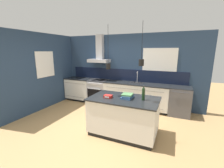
# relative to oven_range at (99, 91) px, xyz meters

# --- Properties ---
(ground_plane) EXTENTS (16.00, 16.00, 0.00)m
(ground_plane) POSITION_rel_oven_range_xyz_m (0.93, -1.69, -0.46)
(ground_plane) COLOR tan
(ground_plane) RESTS_ON ground
(wall_back) EXTENTS (5.60, 2.23, 2.60)m
(wall_back) POSITION_rel_oven_range_xyz_m (0.87, 0.32, 0.90)
(wall_back) COLOR navy
(wall_back) RESTS_ON ground_plane
(wall_left) EXTENTS (0.08, 3.80, 2.60)m
(wall_left) POSITION_rel_oven_range_xyz_m (-1.50, -0.99, 0.85)
(wall_left) COLOR navy
(wall_left) RESTS_ON ground_plane
(counter_run_left) EXTENTS (1.09, 0.64, 0.91)m
(counter_run_left) POSITION_rel_oven_range_xyz_m (-0.90, 0.01, 0.01)
(counter_run_left) COLOR black
(counter_run_left) RESTS_ON ground_plane
(counter_run_sink) EXTENTS (2.25, 0.64, 1.30)m
(counter_run_sink) POSITION_rel_oven_range_xyz_m (1.48, 0.01, 0.01)
(counter_run_sink) COLOR black
(counter_run_sink) RESTS_ON ground_plane
(oven_range) EXTENTS (0.72, 0.66, 0.91)m
(oven_range) POSITION_rel_oven_range_xyz_m (0.00, 0.00, 0.00)
(oven_range) COLOR #B5B5BA
(oven_range) RESTS_ON ground_plane
(dishwasher) EXTENTS (0.64, 0.65, 0.91)m
(dishwasher) POSITION_rel_oven_range_xyz_m (2.91, 0.00, -0.00)
(dishwasher) COLOR #4C4C51
(dishwasher) RESTS_ON ground_plane
(kitchen_island) EXTENTS (1.63, 0.97, 0.91)m
(kitchen_island) POSITION_rel_oven_range_xyz_m (1.65, -1.75, 0.00)
(kitchen_island) COLOR black
(kitchen_island) RESTS_ON ground_plane
(bottle_on_island) EXTENTS (0.07, 0.07, 0.33)m
(bottle_on_island) POSITION_rel_oven_range_xyz_m (2.10, -1.71, 0.60)
(bottle_on_island) COLOR #193319
(bottle_on_island) RESTS_ON kitchen_island
(book_stack) EXTENTS (0.26, 0.33, 0.11)m
(book_stack) POSITION_rel_oven_range_xyz_m (1.73, -1.73, 0.51)
(book_stack) COLOR #335684
(book_stack) RESTS_ON kitchen_island
(red_supply_box) EXTENTS (0.18, 0.15, 0.07)m
(red_supply_box) POSITION_rel_oven_range_xyz_m (1.30, -1.88, 0.49)
(red_supply_box) COLOR red
(red_supply_box) RESTS_ON kitchen_island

